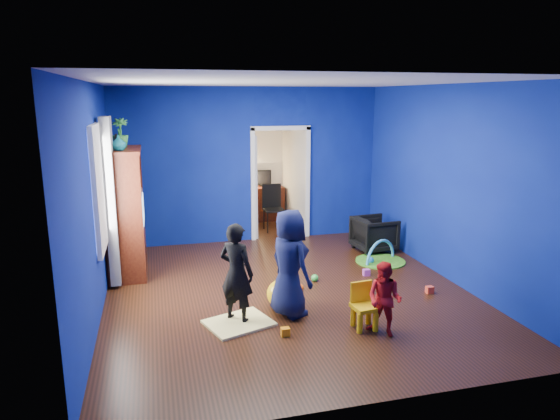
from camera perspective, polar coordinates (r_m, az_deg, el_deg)
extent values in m
cube|color=black|center=(7.20, 0.87, -9.33)|extent=(5.00, 5.50, 0.01)
cube|color=white|center=(6.67, 0.96, 14.42)|extent=(5.00, 5.50, 0.01)
cube|color=navy|center=(9.43, -3.51, 5.10)|extent=(5.00, 0.02, 2.90)
cube|color=navy|center=(4.27, 10.72, -4.62)|extent=(5.00, 0.02, 2.90)
cube|color=navy|center=(6.59, -20.54, 0.95)|extent=(0.02, 5.50, 2.90)
cube|color=navy|center=(7.82, 18.91, 2.82)|extent=(0.02, 5.50, 2.90)
imported|color=black|center=(9.11, 10.73, -2.71)|extent=(0.74, 0.72, 0.62)
imported|color=black|center=(6.12, -4.99, -7.18)|extent=(0.54, 0.53, 1.25)
imported|color=#0F0F38|center=(6.26, 1.10, -6.10)|extent=(0.66, 0.78, 1.37)
imported|color=red|center=(5.95, 11.86, -9.94)|extent=(0.53, 0.54, 0.88)
imported|color=#0C5E62|center=(7.55, -17.97, 7.30)|extent=(0.21, 0.21, 0.22)
imported|color=#2F8234|center=(8.06, -17.82, 8.42)|extent=(0.27, 0.27, 0.44)
cube|color=#380F09|center=(8.01, -17.32, -0.27)|extent=(0.58, 1.14, 1.96)
cube|color=silver|center=(8.00, -17.05, 0.03)|extent=(0.46, 0.70, 0.54)
cube|color=#F2E07A|center=(6.27, -4.73, -12.74)|extent=(0.90, 0.81, 0.03)
sphere|color=yellow|center=(6.65, 0.08, -9.55)|extent=(0.37, 0.37, 0.37)
cube|color=yellow|center=(6.13, 9.66, -11.06)|extent=(0.31, 0.31, 0.50)
cylinder|color=#3F9A22|center=(8.61, 11.39, -5.75)|extent=(0.83, 0.83, 0.02)
torus|color=#3F8CD8|center=(8.60, 11.40, -5.69)|extent=(0.69, 0.38, 0.74)
cube|color=white|center=(6.92, -20.19, 2.34)|extent=(0.03, 0.95, 1.55)
cube|color=slate|center=(7.50, -18.76, 0.88)|extent=(0.14, 0.42, 2.40)
cube|color=white|center=(9.62, 0.03, 2.86)|extent=(1.16, 0.10, 2.10)
cube|color=#3D140A|center=(11.19, -1.89, 0.75)|extent=(0.88, 0.44, 0.75)
cube|color=black|center=(11.20, -2.05, 3.75)|extent=(0.40, 0.05, 0.32)
sphere|color=#FFD88C|center=(11.09, -3.39, 3.54)|extent=(0.14, 0.14, 0.14)
cube|color=black|center=(10.26, -0.73, 0.13)|extent=(0.40, 0.40, 0.92)
cube|color=white|center=(11.08, -2.08, 9.22)|extent=(0.88, 0.24, 0.04)
cube|color=#ED4227|center=(7.44, 16.73, -8.73)|extent=(0.10, 0.08, 0.10)
sphere|color=#227DC3|center=(8.49, 10.33, -5.64)|extent=(0.11, 0.11, 0.11)
cube|color=orange|center=(5.95, 0.61, -13.76)|extent=(0.10, 0.08, 0.10)
sphere|color=green|center=(7.59, 4.00, -7.72)|extent=(0.11, 0.11, 0.11)
cube|color=#BE47B8|center=(7.92, 9.85, -7.04)|extent=(0.10, 0.08, 0.10)
sphere|color=#F4590C|center=(7.21, 2.30, -8.81)|extent=(0.11, 0.11, 0.11)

